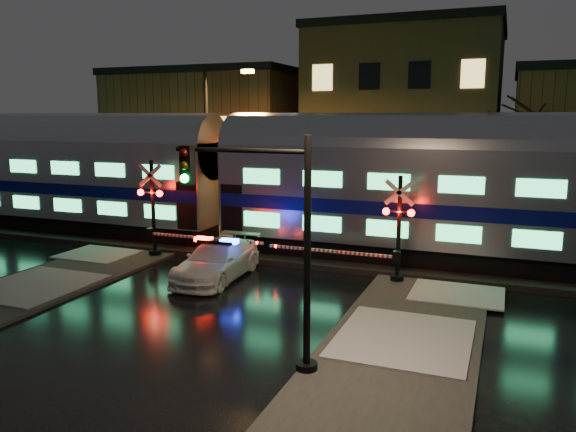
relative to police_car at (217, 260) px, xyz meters
The scene contains 11 objects.
ground 1.40m from the police_car, 24.43° to the right, with size 120.00×120.00×0.00m, color black.
ballast 4.67m from the police_car, 76.25° to the left, with size 90.00×4.20×0.24m, color black.
sidewalk_right 10.02m from the police_car, 40.54° to the right, with size 4.00×20.00×0.12m, color #2D2D2D.
building_left 24.86m from the police_car, 118.96° to the left, with size 14.00×10.00×9.00m, color #533520.
building_mid 22.78m from the police_car, 81.98° to the left, with size 12.00×11.00×11.50m, color brown.
train 5.60m from the police_car, 113.77° to the left, with size 51.00×3.12×5.92m.
police_car is the anchor object (origin of this frame).
crossing_signal_right 6.38m from the police_car, 16.61° to the left, with size 5.58×0.65×3.95m.
crossing_signal_left 4.26m from the police_car, 154.07° to the left, with size 5.93×0.66×4.19m.
traffic_light 8.26m from the police_car, 51.87° to the right, with size 3.64×0.68×5.62m.
streetlight 10.66m from the police_car, 119.70° to the left, with size 2.87×0.30×8.58m.
Camera 1 is at (8.83, -17.45, 6.04)m, focal length 35.00 mm.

